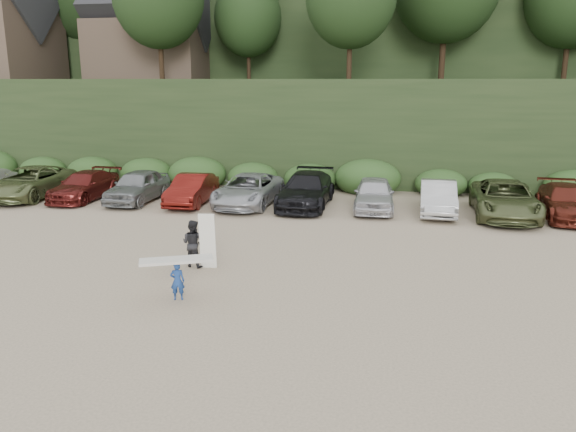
# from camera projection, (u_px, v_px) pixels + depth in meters

# --- Properties ---
(ground) EXTENTS (120.00, 120.00, 0.00)m
(ground) POSITION_uv_depth(u_px,v_px,m) (210.00, 276.00, 17.47)
(ground) COLOR tan
(ground) RESTS_ON ground
(hillside_backdrop) EXTENTS (90.00, 41.50, 28.00)m
(hillside_backdrop) POSITION_uv_depth(u_px,v_px,m) (332.00, 18.00, 49.19)
(hillside_backdrop) COLOR black
(hillside_backdrop) RESTS_ON ground
(parked_cars) EXTENTS (39.92, 6.23, 1.61)m
(parked_cars) POSITION_uv_depth(u_px,v_px,m) (277.00, 191.00, 26.84)
(parked_cars) COLOR #A4A4A8
(parked_cars) RESTS_ON ground
(child_surfer) EXTENTS (2.05, 1.29, 1.19)m
(child_surfer) POSITION_uv_depth(u_px,v_px,m) (177.00, 272.00, 15.42)
(child_surfer) COLOR navy
(child_surfer) RESTS_ON ground
(adult_surfer) EXTENTS (1.25, 0.74, 1.84)m
(adult_surfer) POSITION_uv_depth(u_px,v_px,m) (194.00, 243.00, 18.20)
(adult_surfer) COLOR black
(adult_surfer) RESTS_ON ground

